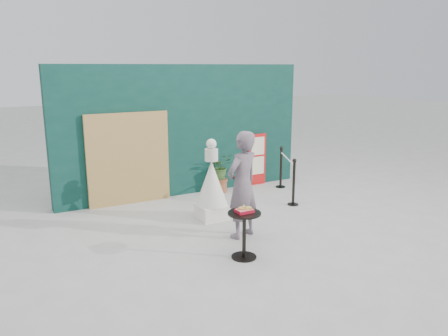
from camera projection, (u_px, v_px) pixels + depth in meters
ground at (256, 236)px, 7.78m from camera, size 60.00×60.00×0.00m
back_wall at (184, 130)px, 10.14m from camera, size 6.00×0.30×3.00m
bamboo_fence at (129, 159)px, 9.42m from camera, size 1.80×0.08×2.00m
woman at (242, 185)px, 7.56m from camera, size 0.80×0.65×1.89m
menu_board at (257, 159)px, 11.05m from camera, size 0.50×0.07×1.30m
statue at (212, 187)px, 8.52m from camera, size 0.63×0.63×1.61m
cafe_table at (244, 228)px, 6.80m from camera, size 0.52×0.52×0.75m
food_basket at (244, 210)px, 6.74m from camera, size 0.26×0.19×0.11m
planter at (220, 170)px, 10.40m from camera, size 0.55×0.47×0.93m
stanchion_barrier at (287, 175)px, 10.12m from camera, size 0.84×1.54×1.03m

